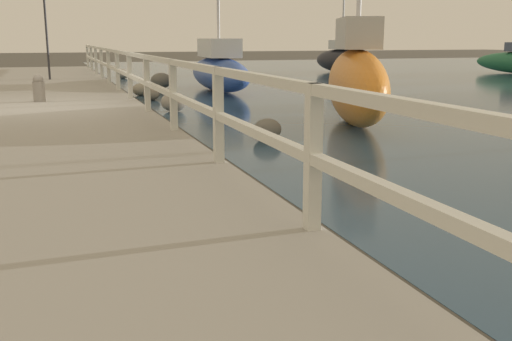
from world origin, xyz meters
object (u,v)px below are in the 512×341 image
mooring_bollard (39,88)px  sailboat_black (342,59)px  sailboat_blue (219,70)px  dock_lamp (44,0)px  sailboat_orange (356,80)px

mooring_bollard → sailboat_black: sailboat_black is taller
mooring_bollard → sailboat_black: 18.14m
sailboat_blue → mooring_bollard: bearing=-136.1°
dock_lamp → sailboat_blue: sailboat_blue is taller
sailboat_orange → sailboat_black: bearing=84.4°
dock_lamp → sailboat_blue: bearing=-31.0°
sailboat_black → dock_lamp: bearing=-164.9°
dock_lamp → sailboat_orange: bearing=-63.3°
mooring_bollard → dock_lamp: bearing=88.1°
mooring_bollard → dock_lamp: (0.24, 7.40, 2.23)m
sailboat_orange → sailboat_blue: bearing=114.1°
sailboat_black → mooring_bollard: bearing=-142.7°
dock_lamp → sailboat_orange: size_ratio=0.42×
dock_lamp → sailboat_black: bearing=20.0°
sailboat_orange → sailboat_blue: sailboat_orange is taller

